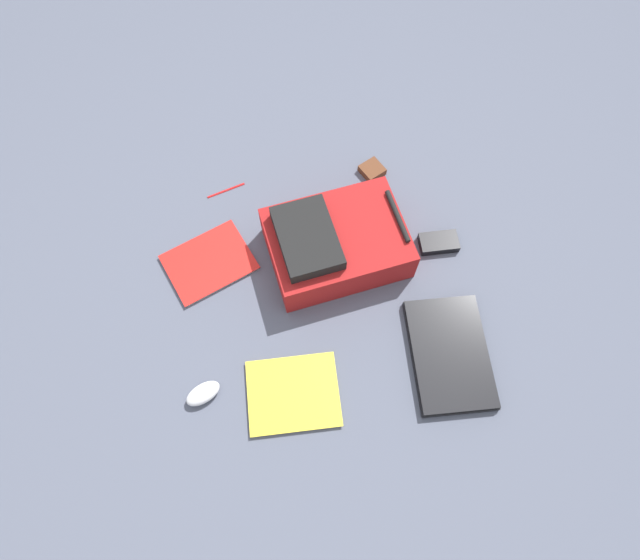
% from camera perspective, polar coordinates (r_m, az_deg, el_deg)
% --- Properties ---
extents(ground_plane, '(3.34, 3.34, 0.00)m').
position_cam_1_polar(ground_plane, '(1.70, -0.27, -1.29)').
color(ground_plane, '#4C5160').
extents(backpack, '(0.32, 0.43, 0.18)m').
position_cam_1_polar(backpack, '(1.69, 1.52, 3.95)').
color(backpack, maroon).
rests_on(backpack, ground_plane).
extents(laptop, '(0.39, 0.28, 0.03)m').
position_cam_1_polar(laptop, '(1.66, 13.58, -7.62)').
color(laptop, black).
rests_on(laptop, ground_plane).
extents(book_manual, '(0.26, 0.29, 0.01)m').
position_cam_1_polar(book_manual, '(1.60, -2.86, -11.95)').
color(book_manual, silver).
rests_on(book_manual, ground_plane).
extents(book_blue, '(0.27, 0.31, 0.01)m').
position_cam_1_polar(book_blue, '(1.77, -11.68, 1.83)').
color(book_blue, silver).
rests_on(book_blue, ground_plane).
extents(computer_mouse, '(0.08, 0.12, 0.04)m').
position_cam_1_polar(computer_mouse, '(1.62, -12.31, -11.69)').
color(computer_mouse, silver).
rests_on(computer_mouse, ground_plane).
extents(power_brick, '(0.09, 0.13, 0.03)m').
position_cam_1_polar(power_brick, '(1.80, 12.48, 3.90)').
color(power_brick, black).
rests_on(power_brick, ground_plane).
extents(pen_black, '(0.03, 0.13, 0.01)m').
position_cam_1_polar(pen_black, '(1.91, -9.95, 9.39)').
color(pen_black, red).
rests_on(pen_black, ground_plane).
extents(earbud_pouch, '(0.09, 0.09, 0.03)m').
position_cam_1_polar(earbud_pouch, '(1.92, 5.54, 11.54)').
color(earbud_pouch, '#59331E').
rests_on(earbud_pouch, ground_plane).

